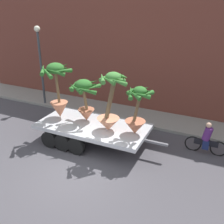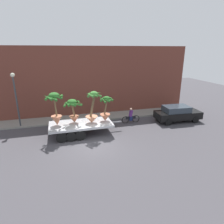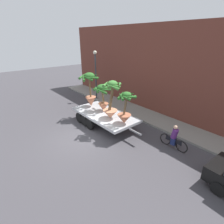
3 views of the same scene
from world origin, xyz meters
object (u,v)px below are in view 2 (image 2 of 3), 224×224
at_px(potted_palm_rear, 73,109).
at_px(flatbed_trailer, 78,126).
at_px(potted_palm_middle, 55,108).
at_px(street_lamp, 15,93).
at_px(potted_palm_extra, 93,109).
at_px(parked_car, 177,113).
at_px(potted_palm_front, 106,110).
at_px(cyclist, 131,116).

bearing_deg(potted_palm_rear, flatbed_trailer, -41.82).
relative_size(flatbed_trailer, potted_palm_middle, 2.28).
relative_size(flatbed_trailer, street_lamp, 1.28).
height_order(flatbed_trailer, potted_palm_extra, potted_palm_extra).
distance_m(potted_palm_middle, parked_car, 11.67).
xyz_separation_m(potted_palm_rear, potted_palm_middle, (-1.38, -0.24, 0.25)).
height_order(flatbed_trailer, potted_palm_front, potted_palm_front).
distance_m(potted_palm_extra, parked_car, 8.75).
bearing_deg(street_lamp, potted_palm_extra, -26.27).
relative_size(parked_car, street_lamp, 0.94).
relative_size(flatbed_trailer, cyclist, 3.37).
relative_size(potted_palm_rear, parked_car, 0.45).
xyz_separation_m(potted_palm_middle, cyclist, (6.92, 1.35, -1.77)).
relative_size(potted_palm_front, cyclist, 1.18).
bearing_deg(potted_palm_rear, potted_palm_front, -5.64).
relative_size(potted_palm_front, street_lamp, 0.45).
xyz_separation_m(potted_palm_front, parked_car, (7.46, 0.60, -1.12)).
bearing_deg(potted_palm_front, potted_palm_middle, 179.56).
distance_m(flatbed_trailer, potted_palm_extra, 1.88).
distance_m(potted_palm_front, street_lamp, 8.08).
height_order(flatbed_trailer, potted_palm_middle, potted_palm_middle).
distance_m(potted_palm_front, parked_car, 7.57).
height_order(potted_palm_extra, cyclist, potted_palm_extra).
bearing_deg(potted_palm_front, street_lamp, 158.70).
bearing_deg(potted_palm_rear, potted_palm_middle, -170.29).
distance_m(flatbed_trailer, potted_palm_rear, 1.49).
bearing_deg(street_lamp, flatbed_trailer, -30.04).
bearing_deg(potted_palm_rear, potted_palm_extra, -16.80).
relative_size(potted_palm_middle, parked_car, 0.60).
bearing_deg(potted_palm_extra, cyclist, 21.71).
distance_m(potted_palm_rear, street_lamp, 5.51).
bearing_deg(potted_palm_extra, potted_palm_front, 9.97).
distance_m(potted_palm_rear, cyclist, 5.85).
height_order(potted_palm_middle, potted_palm_front, potted_palm_middle).
bearing_deg(parked_car, flatbed_trailer, -176.43).
height_order(potted_palm_rear, potted_palm_middle, potted_palm_middle).
xyz_separation_m(flatbed_trailer, potted_palm_rear, (-0.32, 0.29, 1.42)).
relative_size(cyclist, parked_car, 0.41).
bearing_deg(flatbed_trailer, cyclist, 15.04).
distance_m(potted_palm_rear, potted_palm_middle, 1.42).
bearing_deg(potted_palm_middle, street_lamp, 139.39).
distance_m(parked_car, street_lamp, 15.26).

